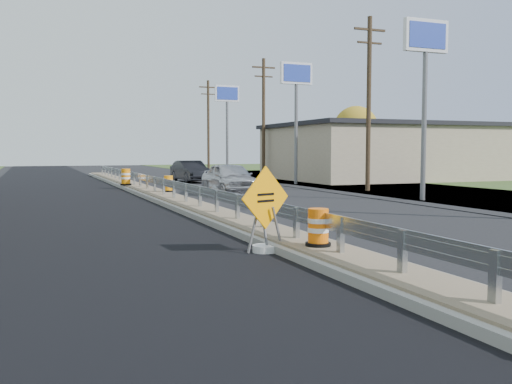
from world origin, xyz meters
name	(u,v)px	position (x,y,z in m)	size (l,w,h in m)	color
ground	(217,219)	(0.00, 0.00, 0.00)	(140.00, 140.00, 0.00)	black
milled_overlay	(60,199)	(-4.40, 10.00, 0.01)	(7.20, 120.00, 0.01)	black
median	(164,197)	(0.00, 8.00, 0.11)	(1.60, 55.00, 0.23)	gray
guardrail	(159,182)	(0.00, 9.00, 0.73)	(0.10, 46.15, 0.72)	silver
retail_building_near	(395,151)	(20.99, 20.00, 2.16)	(18.50, 12.50, 4.27)	tan
pylon_sign_south	(426,53)	(10.50, 3.00, 6.48)	(2.20, 0.30, 7.90)	slate
pylon_sign_mid	(296,85)	(10.50, 16.00, 6.48)	(2.20, 0.30, 7.90)	slate
pylon_sign_north	(227,102)	(10.50, 30.00, 6.48)	(2.20, 0.30, 7.90)	slate
utility_pole_smid	(369,100)	(11.50, 9.00, 4.93)	(1.90, 0.26, 9.40)	#473523
utility_pole_nmid	(264,116)	(11.50, 24.00, 4.93)	(1.90, 0.26, 9.40)	#473523
utility_pole_north	(208,124)	(11.50, 39.00, 4.93)	(1.90, 0.26, 9.40)	#473523
tree_far_yellow	(356,128)	(26.00, 34.00, 4.54)	(4.62, 4.62, 6.86)	#473523
caution_sign	(265,231)	(-0.90, -6.32, 0.48)	(1.29, 0.57, 1.89)	white
barrel_median_near	(318,228)	(-0.06, -7.18, 0.61)	(0.54, 0.54, 0.78)	black
barrel_median_mid	(169,184)	(0.55, 9.43, 0.60)	(0.53, 0.53, 0.78)	black
barrel_median_far	(126,177)	(-0.55, 15.55, 0.68)	(0.64, 0.64, 0.95)	black
barrel_shoulder_mid	(214,175)	(7.00, 22.78, 0.41)	(0.58, 0.58, 0.85)	black
car_silver	(230,179)	(3.61, 9.15, 0.82)	(1.94, 4.82, 1.64)	#BAB9BF
car_dark_mid	(191,171)	(4.83, 21.28, 0.76)	(1.61, 4.60, 1.52)	black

